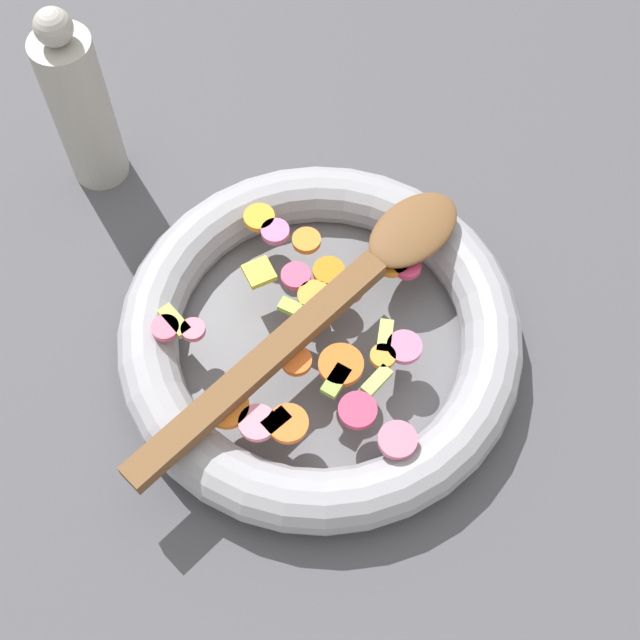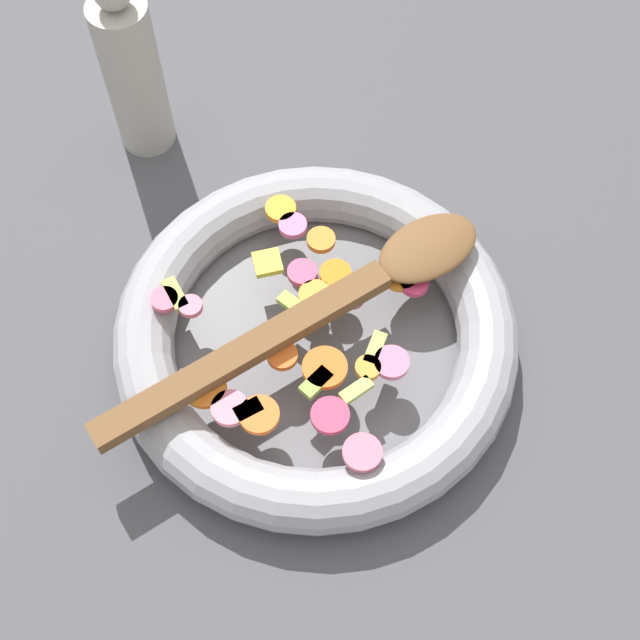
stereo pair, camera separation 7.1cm
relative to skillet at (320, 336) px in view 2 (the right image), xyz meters
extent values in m
plane|color=#4C4C51|center=(0.00, 0.00, -0.02)|extent=(4.00, 4.00, 0.00)
cylinder|color=slate|center=(0.00, 0.00, -0.02)|extent=(0.28, 0.28, 0.01)
torus|color=#9E9EA5|center=(0.00, 0.00, 0.00)|extent=(0.33, 0.33, 0.05)
cylinder|color=orange|center=(0.02, 0.00, 0.03)|extent=(0.03, 0.03, 0.01)
cylinder|color=orange|center=(0.04, -0.02, 0.03)|extent=(0.03, 0.03, 0.01)
cylinder|color=orange|center=(-0.06, 0.09, 0.03)|extent=(0.04, 0.04, 0.01)
cylinder|color=orange|center=(-0.04, -0.01, 0.03)|extent=(0.05, 0.05, 0.01)
cylinder|color=orange|center=(0.04, -0.07, 0.03)|extent=(0.04, 0.04, 0.01)
cylinder|color=orange|center=(0.07, -0.01, 0.03)|extent=(0.03, 0.03, 0.01)
cylinder|color=orange|center=(-0.03, 0.03, 0.03)|extent=(0.03, 0.03, 0.01)
cylinder|color=orange|center=(0.11, 0.03, 0.03)|extent=(0.04, 0.04, 0.01)
cylinder|color=orange|center=(-0.08, 0.04, 0.03)|extent=(0.04, 0.04, 0.01)
cylinder|color=orange|center=(-0.04, -0.04, 0.03)|extent=(0.03, 0.03, 0.01)
cube|color=#B2CC60|center=(-0.06, -0.03, 0.03)|extent=(0.02, 0.03, 0.01)
cube|color=#A0CD4B|center=(0.01, 0.02, 0.03)|extent=(0.02, 0.02, 0.01)
cube|color=#92BE49|center=(-0.06, 0.00, 0.03)|extent=(0.03, 0.03, 0.01)
cube|color=#A5C451|center=(0.02, 0.11, 0.03)|extent=(0.03, 0.02, 0.01)
cube|color=#9ECF3C|center=(-0.08, 0.05, 0.03)|extent=(0.02, 0.02, 0.01)
cube|color=#B6CE5C|center=(-0.03, -0.05, 0.03)|extent=(0.03, 0.02, 0.01)
cylinder|color=#E46983|center=(0.01, 0.10, 0.03)|extent=(0.02, 0.02, 0.01)
cylinder|color=#DA6699|center=(0.09, 0.02, 0.03)|extent=(0.03, 0.03, 0.01)
cylinder|color=#CE5780|center=(0.02, -0.03, 0.03)|extent=(0.02, 0.02, 0.01)
cylinder|color=pink|center=(-0.04, -0.06, 0.03)|extent=(0.04, 0.04, 0.01)
cylinder|color=pink|center=(-0.08, 0.07, 0.03)|extent=(0.04, 0.04, 0.01)
cylinder|color=#DB3867|center=(0.03, -0.08, 0.03)|extent=(0.03, 0.03, 0.01)
cylinder|color=#DB6D88|center=(-0.11, -0.03, 0.03)|extent=(0.04, 0.04, 0.01)
cylinder|color=#E04770|center=(0.04, 0.01, 0.03)|extent=(0.03, 0.03, 0.01)
cylinder|color=#C8395E|center=(-0.08, -0.01, 0.03)|extent=(0.04, 0.04, 0.01)
cylinder|color=#D95673|center=(0.02, 0.12, 0.03)|extent=(0.03, 0.03, 0.01)
cube|color=yellow|center=(0.05, 0.04, 0.03)|extent=(0.03, 0.03, 0.01)
cube|color=yellow|center=(0.08, -0.09, 0.03)|extent=(0.03, 0.03, 0.01)
cube|color=brown|center=(-0.03, 0.05, 0.04)|extent=(0.16, 0.23, 0.01)
ellipsoid|color=brown|center=(0.06, -0.09, 0.04)|extent=(0.10, 0.11, 0.01)
cylinder|color=#B2ADA3|center=(0.23, 0.16, 0.06)|extent=(0.05, 0.05, 0.16)
camera|label=1|loc=(-0.33, 0.07, 0.65)|focal=50.00mm
camera|label=2|loc=(-0.34, 0.00, 0.65)|focal=50.00mm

